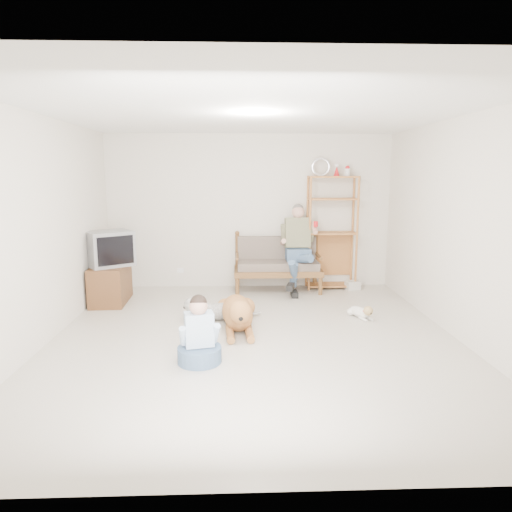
{
  "coord_description": "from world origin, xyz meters",
  "views": [
    {
      "loc": [
        -0.18,
        -5.35,
        2.01
      ],
      "look_at": [
        0.05,
        1.0,
        0.87
      ],
      "focal_mm": 32.0,
      "sensor_mm": 36.0,
      "label": 1
    }
  ],
  "objects_px": {
    "loveseat": "(277,263)",
    "tv_stand": "(110,284)",
    "golden_retriever": "(238,312)",
    "etagere": "(332,232)"
  },
  "relations": [
    {
      "from": "etagere",
      "to": "golden_retriever",
      "type": "distance_m",
      "value": 2.78
    },
    {
      "from": "etagere",
      "to": "golden_retriever",
      "type": "bearing_deg",
      "value": -128.3
    },
    {
      "from": "loveseat",
      "to": "tv_stand",
      "type": "xyz_separation_m",
      "value": [
        -2.71,
        -0.7,
        -0.19
      ]
    },
    {
      "from": "tv_stand",
      "to": "golden_retriever",
      "type": "height_order",
      "value": "tv_stand"
    },
    {
      "from": "loveseat",
      "to": "tv_stand",
      "type": "relative_size",
      "value": 1.63
    },
    {
      "from": "tv_stand",
      "to": "golden_retriever",
      "type": "relative_size",
      "value": 0.55
    },
    {
      "from": "etagere",
      "to": "golden_retriever",
      "type": "relative_size",
      "value": 1.38
    },
    {
      "from": "loveseat",
      "to": "tv_stand",
      "type": "height_order",
      "value": "loveseat"
    },
    {
      "from": "loveseat",
      "to": "etagere",
      "type": "distance_m",
      "value": 1.1
    },
    {
      "from": "loveseat",
      "to": "tv_stand",
      "type": "distance_m",
      "value": 2.8
    }
  ]
}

